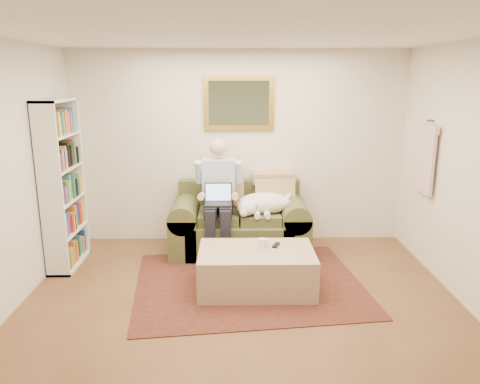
{
  "coord_description": "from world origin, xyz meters",
  "views": [
    {
      "loc": [
        -0.08,
        -3.81,
        2.27
      ],
      "look_at": [
        0.0,
        1.42,
        0.95
      ],
      "focal_mm": 35.0,
      "sensor_mm": 36.0,
      "label": 1
    }
  ],
  "objects_px": {
    "seated_man": "(218,200)",
    "ottoman": "(256,270)",
    "laptop": "(218,198)",
    "sleeping_dog": "(264,203)",
    "bookshelf": "(62,185)",
    "sofa": "(239,228)",
    "coffee_mug": "(262,243)"
  },
  "relations": [
    {
      "from": "seated_man",
      "to": "laptop",
      "type": "height_order",
      "value": "seated_man"
    },
    {
      "from": "sofa",
      "to": "coffee_mug",
      "type": "distance_m",
      "value": 1.11
    },
    {
      "from": "seated_man",
      "to": "coffee_mug",
      "type": "distance_m",
      "value": 1.06
    },
    {
      "from": "laptop",
      "to": "ottoman",
      "type": "bearing_deg",
      "value": -64.95
    },
    {
      "from": "seated_man",
      "to": "ottoman",
      "type": "relative_size",
      "value": 1.21
    },
    {
      "from": "ottoman",
      "to": "bookshelf",
      "type": "height_order",
      "value": "bookshelf"
    },
    {
      "from": "laptop",
      "to": "bookshelf",
      "type": "xyz_separation_m",
      "value": [
        -1.84,
        -0.19,
        0.22
      ]
    },
    {
      "from": "sofa",
      "to": "laptop",
      "type": "bearing_deg",
      "value": -138.98
    },
    {
      "from": "sleeping_dog",
      "to": "coffee_mug",
      "type": "xyz_separation_m",
      "value": [
        -0.09,
        -0.98,
        -0.18
      ]
    },
    {
      "from": "ottoman",
      "to": "coffee_mug",
      "type": "height_order",
      "value": "coffee_mug"
    },
    {
      "from": "sleeping_dog",
      "to": "coffee_mug",
      "type": "relative_size",
      "value": 7.28
    },
    {
      "from": "sleeping_dog",
      "to": "seated_man",
      "type": "bearing_deg",
      "value": -172.87
    },
    {
      "from": "sleeping_dog",
      "to": "coffee_mug",
      "type": "bearing_deg",
      "value": -95.09
    },
    {
      "from": "coffee_mug",
      "to": "bookshelf",
      "type": "height_order",
      "value": "bookshelf"
    },
    {
      "from": "sofa",
      "to": "coffee_mug",
      "type": "relative_size",
      "value": 17.67
    },
    {
      "from": "ottoman",
      "to": "coffee_mug",
      "type": "relative_size",
      "value": 12.31
    },
    {
      "from": "laptop",
      "to": "sofa",
      "type": "bearing_deg",
      "value": 41.02
    },
    {
      "from": "seated_man",
      "to": "ottoman",
      "type": "distance_m",
      "value": 1.2
    },
    {
      "from": "sofa",
      "to": "sleeping_dog",
      "type": "distance_m",
      "value": 0.5
    },
    {
      "from": "sleeping_dog",
      "to": "ottoman",
      "type": "relative_size",
      "value": 0.59
    },
    {
      "from": "ottoman",
      "to": "bookshelf",
      "type": "xyz_separation_m",
      "value": [
        -2.27,
        0.73,
        0.78
      ]
    },
    {
      "from": "sleeping_dog",
      "to": "ottoman",
      "type": "bearing_deg",
      "value": -98.11
    },
    {
      "from": "laptop",
      "to": "bookshelf",
      "type": "height_order",
      "value": "bookshelf"
    },
    {
      "from": "sofa",
      "to": "laptop",
      "type": "xyz_separation_m",
      "value": [
        -0.27,
        -0.23,
        0.47
      ]
    },
    {
      "from": "sleeping_dog",
      "to": "bookshelf",
      "type": "xyz_separation_m",
      "value": [
        -2.42,
        -0.33,
        0.32
      ]
    },
    {
      "from": "sofa",
      "to": "laptop",
      "type": "distance_m",
      "value": 0.59
    },
    {
      "from": "laptop",
      "to": "ottoman",
      "type": "relative_size",
      "value": 0.28
    },
    {
      "from": "laptop",
      "to": "sleeping_dog",
      "type": "bearing_deg",
      "value": 13.64
    },
    {
      "from": "sofa",
      "to": "bookshelf",
      "type": "xyz_separation_m",
      "value": [
        -2.1,
        -0.42,
        0.7
      ]
    },
    {
      "from": "laptop",
      "to": "sleeping_dog",
      "type": "height_order",
      "value": "laptop"
    },
    {
      "from": "sofa",
      "to": "seated_man",
      "type": "relative_size",
      "value": 1.19
    },
    {
      "from": "sleeping_dog",
      "to": "bookshelf",
      "type": "height_order",
      "value": "bookshelf"
    }
  ]
}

